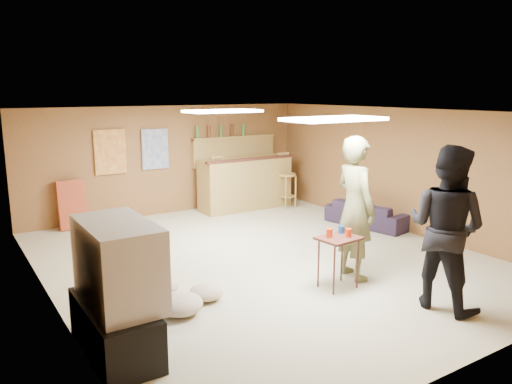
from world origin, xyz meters
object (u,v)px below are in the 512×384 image
person_olive (355,208)px  person_black (446,228)px  tv_body (118,263)px  bar_counter (245,183)px  sofa (368,214)px  tray_table (338,262)px

person_olive → person_black: (0.21, -1.25, -0.01)m
tv_body → bar_counter: bearing=47.0°
bar_counter → person_olive: bearing=-101.8°
bar_counter → person_black: person_black is taller
tv_body → person_black: (3.49, -1.03, 0.06)m
sofa → bar_counter: bearing=15.2°
sofa → person_olive: bearing=119.7°
bar_counter → tray_table: 4.58m
person_black → tray_table: size_ratio=2.84×
sofa → tray_table: size_ratio=2.33×
sofa → tray_table: (-2.50, -1.96, 0.11)m
tray_table → tv_body: bearing=-178.8°
person_olive → tray_table: size_ratio=2.86×
bar_counter → tray_table: (-1.30, -4.39, -0.21)m
tv_body → bar_counter: (4.15, 4.45, -0.35)m
person_olive → sofa: bearing=-42.6°
person_black → tv_body: bearing=63.4°
person_black → sofa: 3.64m
person_olive → person_black: bearing=-163.5°
tv_body → tray_table: (2.85, 0.06, -0.56)m
bar_counter → person_black: (-0.66, -5.48, 0.41)m
bar_counter → tv_body: bearing=-133.0°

